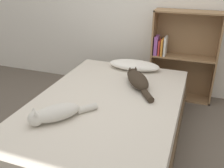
{
  "coord_description": "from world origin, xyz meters",
  "views": [
    {
      "loc": [
        0.75,
        -1.93,
        1.6
      ],
      "look_at": [
        0.0,
        0.15,
        0.57
      ],
      "focal_mm": 40.0,
      "sensor_mm": 36.0,
      "label": 1
    }
  ],
  "objects": [
    {
      "name": "ground_plane",
      "position": [
        0.0,
        0.0,
        0.0
      ],
      "size": [
        8.0,
        8.0,
        0.0
      ],
      "primitive_type": "plane",
      "color": "brown"
    },
    {
      "name": "cat_light",
      "position": [
        -0.27,
        -0.46,
        0.53
      ],
      "size": [
        0.45,
        0.5,
        0.15
      ],
      "rotation": [
        0.0,
        0.0,
        3.99
      ],
      "color": "beige",
      "rests_on": "bed"
    },
    {
      "name": "bed",
      "position": [
        0.0,
        0.0,
        0.23
      ],
      "size": [
        1.37,
        2.05,
        0.47
      ],
      "color": "brown",
      "rests_on": "ground_plane"
    },
    {
      "name": "bookshelf",
      "position": [
        0.56,
        1.27,
        0.58
      ],
      "size": [
        0.81,
        0.26,
        1.15
      ],
      "color": "#8E6B47",
      "rests_on": "ground_plane"
    },
    {
      "name": "cat_dark",
      "position": [
        0.19,
        0.41,
        0.54
      ],
      "size": [
        0.43,
        0.58,
        0.15
      ],
      "rotation": [
        0.0,
        0.0,
        2.14
      ],
      "color": "#33281E",
      "rests_on": "bed"
    },
    {
      "name": "pillow",
      "position": [
        0.04,
        0.85,
        0.52
      ],
      "size": [
        0.62,
        0.28,
        0.11
      ],
      "color": "white",
      "rests_on": "bed"
    }
  ]
}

